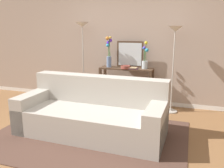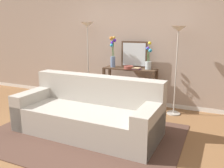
% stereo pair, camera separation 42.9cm
% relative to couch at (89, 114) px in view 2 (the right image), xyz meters
% --- Properties ---
extents(ground_plane, '(16.00, 16.00, 0.02)m').
position_rel_couch_xyz_m(ground_plane, '(0.12, -0.38, -0.32)').
color(ground_plane, brown).
extents(back_wall, '(12.00, 0.15, 2.75)m').
position_rel_couch_xyz_m(back_wall, '(0.12, 1.83, 1.06)').
color(back_wall, white).
rests_on(back_wall, ground).
extents(area_rug, '(2.96, 2.13, 0.01)m').
position_rel_couch_xyz_m(area_rug, '(-0.00, -0.17, -0.30)').
color(area_rug, '#51382D').
rests_on(area_rug, ground).
extents(couch, '(2.32, 1.02, 0.88)m').
position_rel_couch_xyz_m(couch, '(0.00, 0.00, 0.00)').
color(couch, '#ADA89E').
rests_on(couch, ground).
extents(console_table, '(1.12, 0.35, 0.84)m').
position_rel_couch_xyz_m(console_table, '(0.16, 1.46, 0.26)').
color(console_table, '#473323').
rests_on(console_table, ground).
extents(floor_lamp_left, '(0.28, 0.28, 1.77)m').
position_rel_couch_xyz_m(floor_lamp_left, '(-0.80, 1.40, 1.09)').
color(floor_lamp_left, '#B7B2A8').
rests_on(floor_lamp_left, ground).
extents(floor_lamp_right, '(0.28, 0.28, 1.69)m').
position_rel_couch_xyz_m(floor_lamp_right, '(1.11, 1.40, 1.02)').
color(floor_lamp_right, '#B7B2A8').
rests_on(floor_lamp_right, ground).
extents(wall_mirror, '(0.57, 0.02, 0.55)m').
position_rel_couch_xyz_m(wall_mirror, '(0.20, 1.60, 0.80)').
color(wall_mirror, '#473323').
rests_on(wall_mirror, console_table).
extents(vase_tall_flowers, '(0.13, 0.13, 0.65)m').
position_rel_couch_xyz_m(vase_tall_flowers, '(-0.22, 1.44, 0.82)').
color(vase_tall_flowers, '#6B84AD').
rests_on(vase_tall_flowers, console_table).
extents(vase_short_flowers, '(0.13, 0.13, 0.55)m').
position_rel_couch_xyz_m(vase_short_flowers, '(0.54, 1.49, 0.72)').
color(vase_short_flowers, silver).
rests_on(vase_short_flowers, console_table).
extents(fruit_bowl, '(0.20, 0.20, 0.06)m').
position_rel_couch_xyz_m(fruit_bowl, '(0.17, 1.36, 0.56)').
color(fruit_bowl, brown).
rests_on(fruit_bowl, console_table).
extents(book_stack, '(0.22, 0.17, 0.03)m').
position_rel_couch_xyz_m(book_stack, '(0.31, 1.38, 0.55)').
color(book_stack, '#6B3360').
rests_on(book_stack, console_table).
extents(book_row_under_console, '(0.31, 0.18, 0.12)m').
position_rel_couch_xyz_m(book_row_under_console, '(-0.15, 1.46, -0.25)').
color(book_row_under_console, gold).
rests_on(book_row_under_console, ground).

